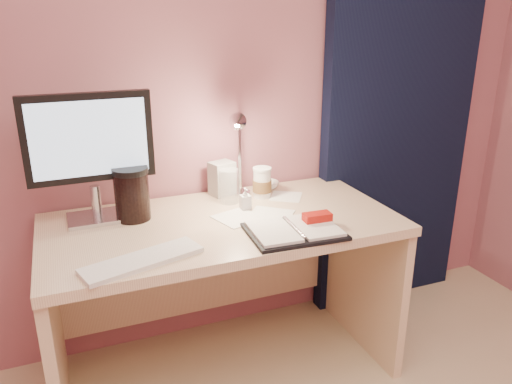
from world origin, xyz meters
name	(u,v)px	position (x,y,z in m)	size (l,w,h in m)	color
room	(385,94)	(0.95, 1.69, 1.14)	(3.50, 3.50, 3.50)	#C6B28E
desk	(218,263)	(0.00, 1.45, 0.50)	(1.40, 0.70, 0.73)	beige
monitor	(90,146)	(-0.46, 1.57, 1.03)	(0.48, 0.17, 0.51)	silver
keyboard	(143,260)	(-0.36, 1.13, 0.74)	(0.41, 0.12, 0.02)	white
planner	(296,229)	(0.22, 1.16, 0.74)	(0.36, 0.28, 0.05)	black
paper_a	(238,218)	(0.06, 1.38, 0.73)	(0.16, 0.16, 0.00)	white
paper_b	(286,197)	(0.35, 1.53, 0.73)	(0.13, 0.13, 0.00)	white
paper_c	(270,215)	(0.20, 1.35, 0.73)	(0.17, 0.17, 0.00)	white
coffee_cup	(262,183)	(0.25, 1.57, 0.79)	(0.09, 0.09, 0.14)	white
clear_cup	(229,186)	(0.09, 1.56, 0.80)	(0.09, 0.09, 0.15)	white
bowl	(266,185)	(0.31, 1.67, 0.75)	(0.11, 0.11, 0.04)	silver
lotion_bottle	(245,199)	(0.13, 1.46, 0.78)	(0.04, 0.04, 0.09)	white
dark_jar	(132,196)	(-0.33, 1.53, 0.83)	(0.14, 0.14, 0.19)	black
product_box	(222,178)	(0.09, 1.67, 0.81)	(0.10, 0.08, 0.15)	silver
desk_lamp	(256,145)	(0.21, 1.55, 0.98)	(0.16, 0.24, 0.40)	silver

